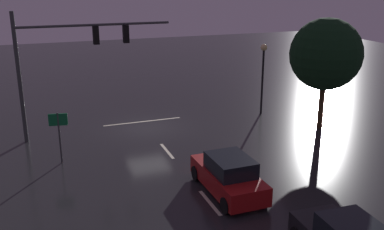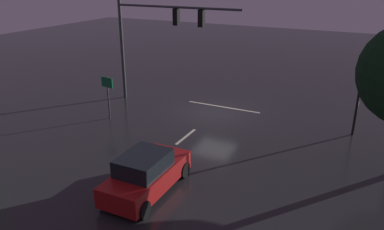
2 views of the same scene
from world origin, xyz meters
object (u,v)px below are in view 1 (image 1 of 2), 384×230
traffic_signal_assembly (68,52)px  car_approaching (229,176)px  street_lamp_left_kerb (263,65)px  tree_left_near (326,54)px  route_sign (59,127)px

traffic_signal_assembly → car_approaching: (-5.41, 9.57, -4.13)m
street_lamp_left_kerb → tree_left_near: bearing=116.1°
car_approaching → route_sign: route_sign is taller
traffic_signal_assembly → street_lamp_left_kerb: (-12.33, -0.21, -1.61)m
street_lamp_left_kerb → route_sign: (13.38, 4.00, -1.43)m
car_approaching → street_lamp_left_kerb: bearing=-125.3°
tree_left_near → traffic_signal_assembly: bearing=-14.6°
traffic_signal_assembly → street_lamp_left_kerb: 12.44m
traffic_signal_assembly → route_sign: (1.05, 3.79, -3.04)m
car_approaching → route_sign: 8.73m
car_approaching → tree_left_near: size_ratio=0.66×
street_lamp_left_kerb → traffic_signal_assembly: bearing=1.0°
car_approaching → tree_left_near: (-8.83, -5.86, 3.73)m
traffic_signal_assembly → car_approaching: traffic_signal_assembly is taller
traffic_signal_assembly → route_sign: traffic_signal_assembly is taller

